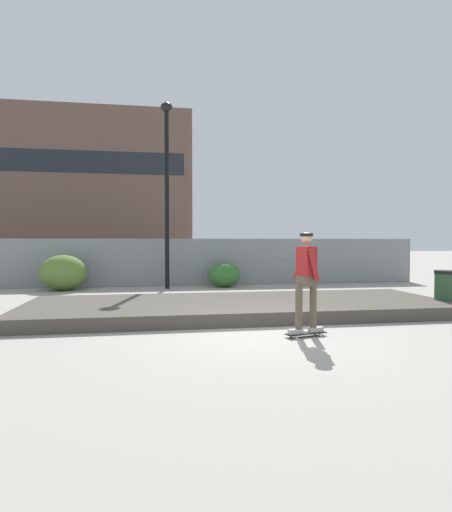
{
  "coord_description": "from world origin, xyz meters",
  "views": [
    {
      "loc": [
        -2.12,
        -7.95,
        1.77
      ],
      "look_at": [
        0.28,
        6.12,
        1.27
      ],
      "focal_mm": 30.65,
      "sensor_mm": 36.0,
      "label": 1
    }
  ],
  "objects_px": {
    "parked_car_mid": "(265,260)",
    "trash_bin": "(447,291)",
    "skater": "(306,275)",
    "skateboard": "(306,334)",
    "parked_car_near": "(116,261)",
    "shrub_center": "(224,275)",
    "street_lamp": "(167,173)",
    "shrub_left": "(63,273)"
  },
  "relations": [
    {
      "from": "parked_car_mid",
      "to": "trash_bin",
      "type": "xyz_separation_m",
      "value": [
        1.96,
        -10.24,
        -0.32
      ]
    },
    {
      "from": "skater",
      "to": "parked_car_mid",
      "type": "xyz_separation_m",
      "value": [
        2.49,
        12.38,
        -0.3
      ]
    },
    {
      "from": "skateboard",
      "to": "parked_car_near",
      "type": "xyz_separation_m",
      "value": [
        -4.42,
        12.83,
        0.78
      ]
    },
    {
      "from": "skater",
      "to": "shrub_center",
      "type": "height_order",
      "value": "skater"
    },
    {
      "from": "parked_car_near",
      "to": "skater",
      "type": "bearing_deg",
      "value": -70.97
    },
    {
      "from": "skater",
      "to": "street_lamp",
      "type": "distance_m",
      "value": 9.34
    },
    {
      "from": "street_lamp",
      "to": "shrub_left",
      "type": "distance_m",
      "value": 5.14
    },
    {
      "from": "parked_car_mid",
      "to": "shrub_center",
      "type": "height_order",
      "value": "parked_car_mid"
    },
    {
      "from": "shrub_center",
      "to": "parked_car_mid",
      "type": "bearing_deg",
      "value": 54.79
    },
    {
      "from": "shrub_left",
      "to": "skateboard",
      "type": "bearing_deg",
      "value": -55.56
    },
    {
      "from": "parked_car_near",
      "to": "shrub_center",
      "type": "relative_size",
      "value": 3.68
    },
    {
      "from": "street_lamp",
      "to": "shrub_left",
      "type": "height_order",
      "value": "street_lamp"
    },
    {
      "from": "shrub_left",
      "to": "trash_bin",
      "type": "xyz_separation_m",
      "value": [
        10.37,
        -6.49,
        -0.11
      ]
    },
    {
      "from": "street_lamp",
      "to": "trash_bin",
      "type": "height_order",
      "value": "street_lamp"
    },
    {
      "from": "skater",
      "to": "parked_car_mid",
      "type": "relative_size",
      "value": 0.41
    },
    {
      "from": "skater",
      "to": "parked_car_near",
      "type": "relative_size",
      "value": 0.41
    },
    {
      "from": "shrub_left",
      "to": "parked_car_mid",
      "type": "bearing_deg",
      "value": 24.07
    },
    {
      "from": "street_lamp",
      "to": "shrub_center",
      "type": "bearing_deg",
      "value": 5.87
    },
    {
      "from": "parked_car_mid",
      "to": "shrub_left",
      "type": "bearing_deg",
      "value": -155.93
    },
    {
      "from": "parked_car_near",
      "to": "trash_bin",
      "type": "relative_size",
      "value": 4.35
    },
    {
      "from": "skater",
      "to": "parked_car_near",
      "type": "distance_m",
      "value": 13.57
    },
    {
      "from": "skateboard",
      "to": "skater",
      "type": "height_order",
      "value": "skater"
    },
    {
      "from": "skateboard",
      "to": "street_lamp",
      "type": "distance_m",
      "value": 9.75
    },
    {
      "from": "skater",
      "to": "trash_bin",
      "type": "height_order",
      "value": "skater"
    },
    {
      "from": "skateboard",
      "to": "shrub_left",
      "type": "relative_size",
      "value": 0.51
    },
    {
      "from": "skater",
      "to": "street_lamp",
      "type": "xyz_separation_m",
      "value": [
        -2.24,
        8.52,
        3.09
      ]
    },
    {
      "from": "shrub_left",
      "to": "trash_bin",
      "type": "distance_m",
      "value": 12.23
    },
    {
      "from": "street_lamp",
      "to": "parked_car_mid",
      "type": "xyz_separation_m",
      "value": [
        4.73,
        3.85,
        -3.39
      ]
    },
    {
      "from": "trash_bin",
      "to": "parked_car_mid",
      "type": "bearing_deg",
      "value": 100.84
    },
    {
      "from": "parked_car_near",
      "to": "parked_car_mid",
      "type": "distance_m",
      "value": 6.93
    },
    {
      "from": "shrub_left",
      "to": "shrub_center",
      "type": "xyz_separation_m",
      "value": [
        5.84,
        0.12,
        -0.16
      ]
    },
    {
      "from": "skateboard",
      "to": "trash_bin",
      "type": "xyz_separation_m",
      "value": [
        4.45,
        2.14,
        0.46
      ]
    },
    {
      "from": "parked_car_mid",
      "to": "trash_bin",
      "type": "height_order",
      "value": "parked_car_mid"
    },
    {
      "from": "shrub_left",
      "to": "shrub_center",
      "type": "distance_m",
      "value": 5.85
    },
    {
      "from": "street_lamp",
      "to": "parked_car_near",
      "type": "bearing_deg",
      "value": 116.94
    },
    {
      "from": "skateboard",
      "to": "parked_car_mid",
      "type": "distance_m",
      "value": 12.65
    },
    {
      "from": "street_lamp",
      "to": "trash_bin",
      "type": "distance_m",
      "value": 9.97
    },
    {
      "from": "skater",
      "to": "street_lamp",
      "type": "height_order",
      "value": "street_lamp"
    },
    {
      "from": "skater",
      "to": "parked_car_mid",
      "type": "height_order",
      "value": "skater"
    },
    {
      "from": "parked_car_near",
      "to": "shrub_center",
      "type": "bearing_deg",
      "value": -43.15
    },
    {
      "from": "shrub_left",
      "to": "trash_bin",
      "type": "bearing_deg",
      "value": -32.04
    },
    {
      "from": "parked_car_near",
      "to": "trash_bin",
      "type": "bearing_deg",
      "value": -50.3
    }
  ]
}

